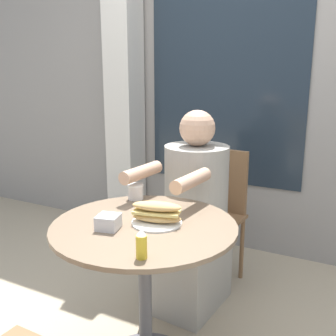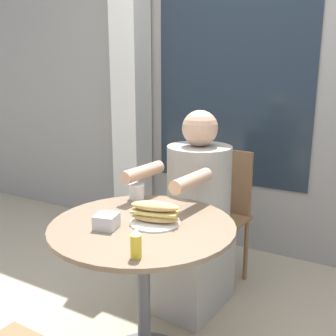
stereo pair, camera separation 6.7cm
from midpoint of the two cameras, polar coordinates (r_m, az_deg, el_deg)
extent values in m
cube|color=gray|center=(2.99, 13.57, 14.21)|extent=(8.00, 0.08, 2.80)
cube|color=#1E2833|center=(3.00, 9.89, 12.92)|extent=(1.20, 0.01, 1.61)
cube|color=beige|center=(3.26, -4.75, 10.96)|extent=(0.24, 0.24, 2.40)
cylinder|color=brown|center=(1.72, -2.60, -8.37)|extent=(0.81, 0.81, 0.02)
cylinder|color=#515156|center=(1.88, -2.47, -18.34)|extent=(0.06, 0.06, 0.68)
cube|color=brown|center=(2.54, 7.29, -7.51)|extent=(0.41, 0.41, 0.02)
cube|color=brown|center=(2.62, 9.18, -1.84)|extent=(0.35, 0.06, 0.42)
cylinder|color=brown|center=(2.44, 8.86, -14.39)|extent=(0.03, 0.03, 0.43)
cylinder|color=brown|center=(2.58, 2.07, -12.58)|extent=(0.03, 0.03, 0.43)
cylinder|color=brown|center=(2.71, 11.95, -11.51)|extent=(0.03, 0.03, 0.43)
cylinder|color=brown|center=(2.83, 5.69, -10.08)|extent=(0.03, 0.03, 0.43)
cube|color=gray|center=(2.39, 4.25, -14.51)|extent=(0.38, 0.48, 0.45)
cylinder|color=gray|center=(2.27, 5.34, -3.11)|extent=(0.37, 0.37, 0.50)
sphere|color=tan|center=(2.19, 5.55, 5.76)|extent=(0.20, 0.20, 0.20)
cylinder|color=tan|center=(1.88, 4.46, -1.85)|extent=(0.09, 0.30, 0.07)
cylinder|color=tan|center=(2.03, -2.73, -0.60)|extent=(0.09, 0.30, 0.07)
cylinder|color=white|center=(1.71, -0.75, -7.91)|extent=(0.22, 0.22, 0.01)
ellipsoid|color=tan|center=(1.71, -0.75, -7.18)|extent=(0.23, 0.13, 0.04)
cube|color=#D6BC66|center=(1.70, -0.75, -6.37)|extent=(0.21, 0.13, 0.01)
ellipsoid|color=tan|center=(1.69, -0.75, -5.56)|extent=(0.23, 0.13, 0.04)
cylinder|color=silver|center=(2.03, -3.61, -3.53)|extent=(0.08, 0.08, 0.07)
cylinder|color=white|center=(2.02, -3.62, -2.45)|extent=(0.08, 0.08, 0.01)
cube|color=silver|center=(1.67, -7.77, -7.67)|extent=(0.11, 0.11, 0.06)
cylinder|color=gold|center=(1.40, -3.27, -11.29)|extent=(0.04, 0.04, 0.09)
cone|color=white|center=(1.38, -3.30, -9.23)|extent=(0.04, 0.04, 0.02)
camera|label=1|loc=(0.03, -88.95, 0.26)|focal=42.00mm
camera|label=2|loc=(0.03, 91.05, -0.26)|focal=42.00mm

